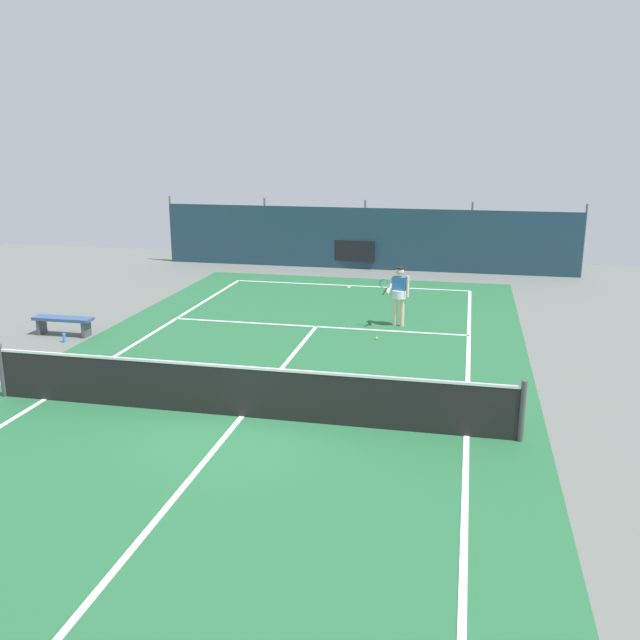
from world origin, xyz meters
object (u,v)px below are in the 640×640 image
Objects in this scene: tennis_ball_near_player at (377,338)px; tennis_player at (399,292)px; tennis_net at (241,391)px; water_bottle at (64,338)px; parked_car at (364,240)px; courtside_bench at (63,321)px.

tennis_player is at bearing 74.58° from tennis_ball_near_player.
tennis_net reaches higher than water_bottle.
parked_car is 14.66m from water_bottle.
water_bottle is (0.36, -0.58, -0.25)m from courtside_bench.
water_bottle is (-7.73, -1.93, 0.09)m from tennis_ball_near_player.
water_bottle is at bearing 148.55° from tennis_net.
tennis_player is 6.83× the size of water_bottle.
tennis_player is at bearing 107.90° from parked_car.
tennis_player is at bearing 18.22° from courtside_bench.
parked_car is at bearing -63.94° from tennis_player.
parked_car reaches higher than tennis_player.
parked_car is at bearing 65.24° from courtside_bench.
tennis_net is 5.86m from tennis_ball_near_player.
parked_car is (-2.12, 11.60, 0.81)m from tennis_ball_near_player.
courtside_bench is at bearing 122.19° from water_bottle.
tennis_ball_near_player is 7.97m from water_bottle.
courtside_bench is at bearing 30.34° from tennis_player.
tennis_net is 153.33× the size of tennis_ball_near_player.
tennis_player is at bearing 22.55° from water_bottle.
tennis_player is at bearing 72.69° from tennis_net.
tennis_net is 6.17× the size of tennis_player.
parked_car reaches higher than water_bottle.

